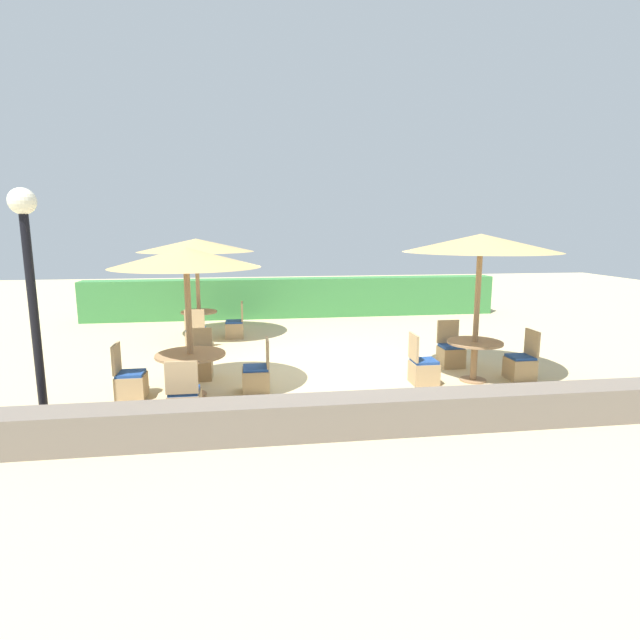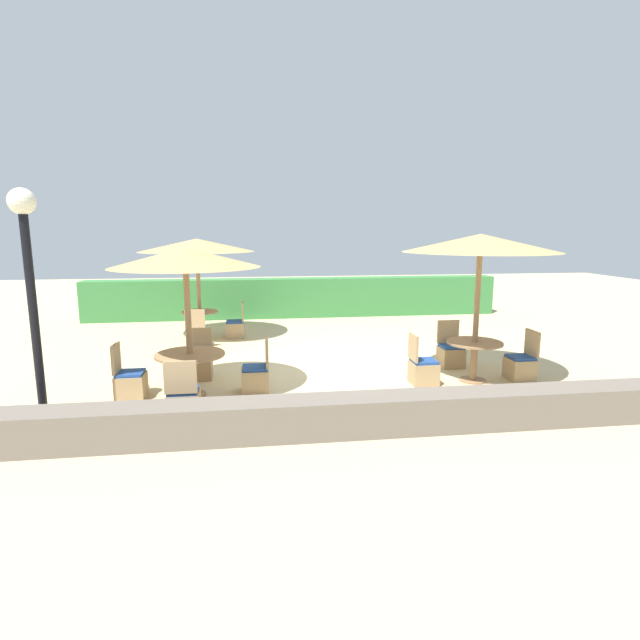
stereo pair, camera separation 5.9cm
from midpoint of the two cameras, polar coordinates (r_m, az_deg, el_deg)
name	(u,v)px [view 2 (the right image)]	position (r m, az deg, el deg)	size (l,w,h in m)	color
ground_plane	(324,369)	(10.05, 0.64, -5.67)	(40.00, 40.00, 0.00)	#C6B284
hedge_row	(296,298)	(15.96, -2.64, 2.58)	(13.00, 0.70, 1.24)	#387A3D
stone_border	(358,415)	(6.99, 4.57, -10.75)	(10.00, 0.56, 0.52)	#6B6056
lamp_post	(28,260)	(7.93, -30.22, 5.91)	(0.36, 0.36, 3.32)	black
parasol_back_left	(197,246)	(12.89, -13.78, 8.27)	(2.86, 2.86, 2.54)	#93704C
round_table_back_left	(200,318)	(13.07, -13.44, 0.19)	(0.90, 0.90, 0.72)	#93704C
patio_chair_back_left_east	(236,328)	(13.07, -9.49, -0.87)	(0.46, 0.46, 0.93)	tan
patio_chair_back_left_south	(197,336)	(12.26, -13.79, -1.77)	(0.46, 0.46, 0.93)	tan
parasol_front_left	(185,258)	(8.37, -14.95, 6.84)	(2.42, 2.42, 2.48)	#93704C
round_table_front_left	(190,362)	(8.63, -14.42, -4.63)	(1.15, 1.15, 0.73)	#93704C
patio_chair_front_left_west	(130,383)	(8.91, -20.73, -6.71)	(0.46, 0.46, 0.93)	tan
patio_chair_front_left_east	(256,377)	(8.72, -7.11, -6.46)	(0.46, 0.46, 0.93)	tan
patio_chair_front_left_south	(184,402)	(7.73, -15.12, -8.99)	(0.46, 0.46, 0.93)	tan
patio_chair_front_left_north	(200,365)	(9.67, -13.42, -4.98)	(0.46, 0.46, 0.93)	tan
parasol_front_right	(480,244)	(9.34, 18.04, 8.29)	(2.75, 2.75, 2.69)	#93704C
round_table_front_right	(474,351)	(9.59, 17.40, -3.38)	(1.00, 1.00, 0.75)	#93704C
patio_chair_front_right_east	(521,366)	(10.08, 22.13, -4.86)	(0.46, 0.46, 0.93)	tan
patio_chair_front_right_west	(423,370)	(9.27, 11.83, -5.59)	(0.46, 0.46, 0.93)	tan
patio_chair_front_right_north	(451,354)	(10.55, 14.87, -3.77)	(0.46, 0.46, 0.93)	tan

